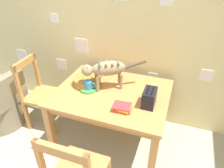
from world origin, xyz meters
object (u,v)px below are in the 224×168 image
cat (106,69)px  wicker_armchair (1,107)px  wooden_chair_near (41,94)px  book_stack (122,107)px  dining_table (112,98)px  saucer_bowl (88,89)px  wicker_basket (87,81)px  coffee_mug (88,85)px  toaster (149,98)px  magazine (90,76)px

cat → wicker_armchair: 1.61m
wooden_chair_near → cat: bearing=88.2°
book_stack → wicker_armchair: (-1.71, 0.05, -0.49)m
dining_table → book_stack: book_stack is taller
saucer_bowl → wicker_basket: wicker_basket is taller
book_stack → saucer_bowl: bearing=156.2°
wicker_basket → wooden_chair_near: wooden_chair_near is taller
coffee_mug → wooden_chair_near: bearing=174.3°
dining_table → cat: 0.34m
wooden_chair_near → saucer_bowl: bearing=80.6°
wooden_chair_near → wicker_armchair: 0.60m
dining_table → coffee_mug: 0.30m
wicker_basket → wooden_chair_near: 0.74m
book_stack → toaster: bearing=35.7°
saucer_bowl → wooden_chair_near: size_ratio=0.19×
dining_table → wicker_basket: bearing=171.0°
cat → magazine: bearing=26.4°
dining_table → magazine: size_ratio=4.23×
wicker_basket → cat: bearing=-1.0°
wooden_chair_near → coffee_mug: bearing=80.6°
cat → saucer_bowl: size_ratio=3.41×
coffee_mug → saucer_bowl: bearing=180.0°
toaster → wooden_chair_near: (-1.41, 0.11, -0.36)m
saucer_bowl → coffee_mug: 0.06m
toaster → book_stack: bearing=-144.3°
book_stack → wicker_armchair: size_ratio=0.24×
saucer_bowl → toaster: size_ratio=0.91×
saucer_bowl → magazine: size_ratio=0.63×
coffee_mug → wooden_chair_near: size_ratio=0.14×
coffee_mug → wooden_chair_near: (-0.74, 0.07, -0.35)m
saucer_bowl → magazine: 0.31m
coffee_mug → toaster: (0.67, -0.04, 0.01)m
wicker_armchair → wooden_chair_near: bearing=-60.9°
dining_table → toaster: (0.42, -0.10, 0.17)m
dining_table → saucer_bowl: 0.28m
dining_table → coffee_mug: size_ratio=8.97×
magazine → wooden_chair_near: 0.71m
book_stack → wicker_armchair: book_stack is taller
cat → wooden_chair_near: cat is taller
magazine → dining_table: bearing=-33.1°
book_stack → wicker_basket: (-0.52, 0.31, 0.02)m
dining_table → wooden_chair_near: size_ratio=1.29×
dining_table → magazine: (-0.38, 0.23, 0.09)m
saucer_bowl → toaster: 0.68m
magazine → wooden_chair_near: (-0.62, -0.21, -0.28)m
saucer_bowl → magazine: saucer_bowl is taller
wicker_basket → wicker_armchair: 1.32m
cat → saucer_bowl: 0.30m
dining_table → cat: size_ratio=1.97×
cat → magazine: cat is taller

